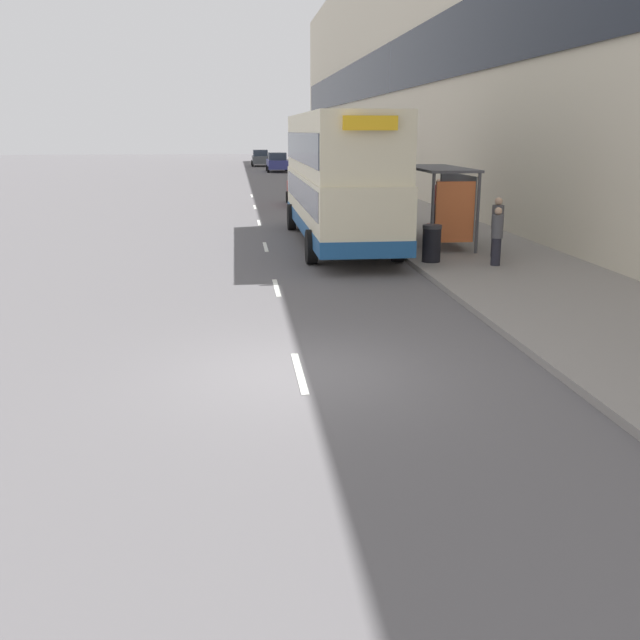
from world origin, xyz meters
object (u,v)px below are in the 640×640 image
Objects in this scene: car_0 at (260,158)px; litter_bin at (432,243)px; bus_shelter at (446,191)px; car_1 at (277,162)px; pedestrian_1 at (497,236)px; pedestrian_at_shelter at (438,202)px; double_decker_bus_near at (338,176)px; car_2 at (307,188)px; pedestrian_2 at (497,227)px.

car_0 reaches higher than litter_bin.
bus_shelter is 45.97m from car_1.
bus_shelter reaches higher than pedestrian_1.
pedestrian_at_shelter is at bearing -84.49° from car_0.
bus_shelter reaches higher than pedestrian_at_shelter.
car_2 is (0.28, 13.43, -1.40)m from double_decker_bus_near.
bus_shelter is at bearing 110.84° from pedestrian_2.
pedestrian_2 is 1.66× the size of litter_bin.
litter_bin is (-1.62, 0.76, -0.29)m from pedestrian_1.
car_1 reaches higher than pedestrian_1.
pedestrian_2 reaches higher than car_0.
litter_bin is (1.79, -17.79, -0.22)m from car_2.
double_decker_bus_near is at bearing 115.44° from litter_bin.
pedestrian_1 is at bearing -83.82° from bus_shelter.
litter_bin is (2.74, -59.99, -0.19)m from car_0.
car_2 is (-3.01, 14.85, -0.99)m from bus_shelter.
double_decker_bus_near is 2.66× the size of car_0.
car_2 is 18.86m from pedestrian_1.
bus_shelter is at bearing 67.42° from litter_bin.
car_0 is 11.24m from car_1.
double_decker_bus_near is at bearing 156.67° from bus_shelter.
car_2 reaches higher than pedestrian_1.
bus_shelter is 0.97× the size of car_0.
car_0 is at bearing 96.09° from car_1.
car_0 is at bearing 94.68° from pedestrian_2.
double_decker_bus_near is 2.76× the size of car_2.
pedestrian_at_shelter is (4.11, -10.18, 0.18)m from car_2.
car_2 is at bearing 100.43° from pedestrian_1.
car_0 is 0.95× the size of car_1.
double_decker_bus_near is at bearing -91.21° from car_2.
double_decker_bus_near is 5.09m from litter_bin.
pedestrian_at_shelter is 1.74× the size of litter_bin.
double_decker_bus_near reaches higher than pedestrian_2.
pedestrian_1 is 1.82m from litter_bin.
bus_shelter is 2.30× the size of pedestrian_at_shelter.
pedestrian_at_shelter is (5.06, -52.38, 0.21)m from car_0.
pedestrian_2 is 2.23m from litter_bin.
pedestrian_1 is 1.53× the size of litter_bin.
bus_shelter is at bearing 96.18° from pedestrian_1.
double_decker_bus_near reaches higher than car_1.
pedestrian_2 is (-0.20, -7.03, -0.04)m from pedestrian_at_shelter.
pedestrian_at_shelter is (4.39, 3.25, -1.21)m from double_decker_bus_near.
car_0 is at bearing 91.29° from car_2.
car_0 is at bearing 95.51° from pedestrian_at_shelter.
car_0 is (-3.96, 57.05, -1.01)m from bus_shelter.
bus_shelter is 3.40m from litter_bin.
litter_bin is at bearing -164.55° from pedestrian_2.
litter_bin is at bearing -84.25° from car_2.
bus_shelter is 4.00× the size of litter_bin.
pedestrian_at_shelter is 7.97m from litter_bin.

